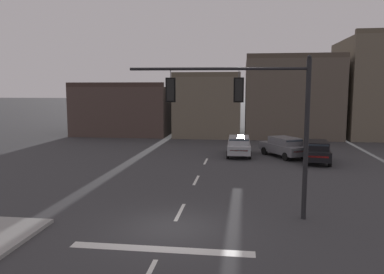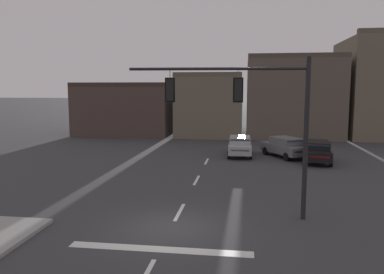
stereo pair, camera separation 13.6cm
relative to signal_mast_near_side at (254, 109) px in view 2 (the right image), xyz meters
name	(u,v)px [view 2 (the right image)]	position (x,y,z in m)	size (l,w,h in m)	color
ground_plane	(171,228)	(-3.19, -1.70, -4.63)	(400.00, 400.00, 0.00)	#353538
stop_bar_paint	(160,249)	(-3.19, -3.70, -4.63)	(6.40, 0.50, 0.01)	silver
lane_centreline	(180,212)	(-3.19, 0.30, -4.63)	(0.16, 26.40, 0.01)	silver
signal_mast_near_side	(254,109)	(0.00, 0.00, 0.00)	(7.39, 0.67, 6.81)	black
car_lot_nearside	(285,147)	(2.86, 14.97, -3.77)	(3.75, 4.71, 1.61)	slate
car_lot_middle	(240,146)	(-0.74, 15.04, -3.77)	(1.97, 4.48, 1.61)	#9EA0A5
car_lot_farside	(317,151)	(5.01, 13.05, -3.77)	(2.31, 4.60, 1.61)	black
building_row	(262,100)	(1.65, 30.34, -0.49)	(39.94, 13.22, 11.42)	#473833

